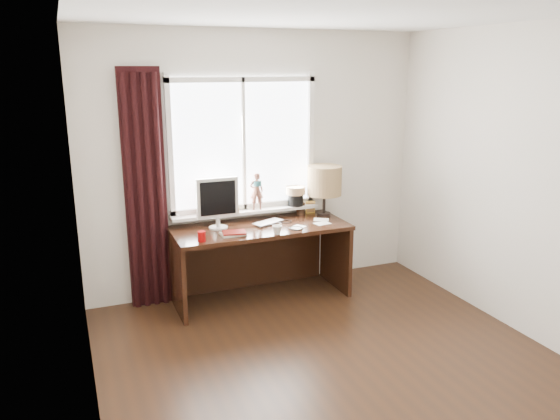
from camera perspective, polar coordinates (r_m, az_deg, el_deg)
name	(u,v)px	position (r m, az deg, el deg)	size (l,w,h in m)	color
floor	(349,380)	(4.26, 7.25, -17.18)	(3.50, 4.00, 0.00)	black
ceiling	(363,7)	(3.63, 8.67, 20.19)	(3.50, 4.00, 0.00)	white
wall_back	(257,163)	(5.52, -2.44, 4.91)	(3.50, 2.60, 0.00)	beige
wall_left	(84,240)	(3.27, -19.84, -2.98)	(4.00, 2.60, 0.00)	beige
wall_right	(548,189)	(4.84, 26.22, 1.96)	(4.00, 2.60, 0.00)	beige
laptop	(268,223)	(5.35, -1.26, -1.33)	(0.32, 0.21, 0.03)	silver
mug	(277,230)	(5.01, -0.31, -2.05)	(0.09, 0.08, 0.09)	white
red_cup	(202,236)	(4.86, -8.18, -2.74)	(0.07, 0.07, 0.09)	#940505
window	(245,165)	(5.43, -3.71, 4.71)	(1.52, 0.21, 1.40)	white
curtain	(145,192)	(5.21, -13.89, 1.80)	(0.38, 0.09, 2.25)	black
desk	(257,247)	(5.44, -2.37, -3.89)	(1.70, 0.70, 0.75)	black
monitor	(217,200)	(5.17, -6.55, 1.04)	(0.40, 0.18, 0.49)	beige
notebook_stack	(233,233)	(5.02, -4.89, -2.43)	(0.24, 0.19, 0.03)	beige
brush_holder	(301,208)	(5.69, 2.16, 0.17)	(0.09, 0.09, 0.25)	black
icon_frame	(310,207)	(5.73, 3.20, 0.29)	(0.10, 0.04, 0.13)	gold
table_lamp	(325,181)	(5.58, 4.68, 3.03)	(0.35, 0.35, 0.52)	black
loose_papers	(314,223)	(5.37, 3.56, -1.40)	(0.51, 0.33, 0.00)	white
desk_cables	(284,224)	(5.31, 0.45, -1.52)	(0.35, 0.46, 0.01)	black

